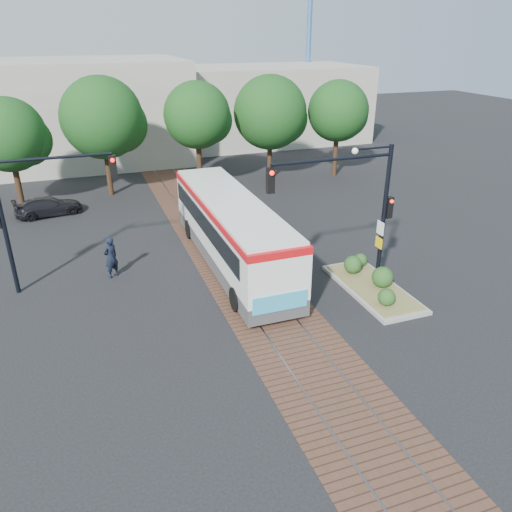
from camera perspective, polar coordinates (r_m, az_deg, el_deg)
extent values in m
plane|color=black|center=(20.89, 0.43, -4.81)|extent=(120.00, 120.00, 0.00)
cube|color=#553226|center=(24.27, -2.86, -0.43)|extent=(3.60, 40.00, 0.01)
cube|color=slate|center=(24.08, -4.56, -0.67)|extent=(0.06, 40.00, 0.01)
cube|color=slate|center=(24.47, -1.18, -0.16)|extent=(0.06, 40.00, 0.01)
cylinder|color=#382314|center=(34.41, -25.52, 7.33)|extent=(0.36, 0.36, 2.86)
sphere|color=#163B13|center=(33.75, -26.48, 12.30)|extent=(4.40, 4.40, 4.40)
cylinder|color=#382314|center=(35.00, -16.49, 9.21)|extent=(0.36, 0.36, 3.12)
sphere|color=#163B13|center=(34.30, -17.21, 14.86)|extent=(5.20, 5.20, 5.20)
cylinder|color=#382314|center=(35.04, -6.49, 10.29)|extent=(0.36, 0.36, 3.39)
sphere|color=#163B13|center=(34.37, -6.76, 15.70)|extent=(4.40, 4.40, 4.40)
cylinder|color=#382314|center=(37.45, 1.56, 10.95)|extent=(0.36, 0.36, 2.86)
sphere|color=#163B13|center=(36.80, 1.63, 16.07)|extent=(5.20, 5.20, 5.20)
cylinder|color=#382314|center=(38.80, 9.04, 11.34)|extent=(0.36, 0.36, 3.12)
sphere|color=#163B13|center=(38.20, 9.37, 16.03)|extent=(4.40, 4.40, 4.40)
cube|color=#ADA899|center=(45.52, -22.62, 14.90)|extent=(22.00, 12.00, 8.00)
cube|color=#ADA899|center=(50.96, 1.41, 16.97)|extent=(18.00, 10.00, 7.00)
cylinder|color=#3F72B2|center=(56.58, 6.04, 23.20)|extent=(0.50, 0.50, 18.00)
cube|color=#414143|center=(23.74, -2.79, 0.41)|extent=(2.50, 11.91, 0.69)
cube|color=white|center=(23.24, -2.85, 3.31)|extent=(2.52, 11.91, 1.89)
cube|color=black|center=(23.40, -3.09, 4.24)|extent=(2.58, 10.72, 0.89)
cube|color=red|center=(22.86, -2.91, 5.86)|extent=(2.56, 11.91, 0.30)
cube|color=white|center=(22.80, -2.92, 6.34)|extent=(2.44, 11.52, 0.14)
cube|color=black|center=(18.07, 2.65, -1.80)|extent=(1.59, 0.12, 0.89)
cube|color=#32A1CB|center=(18.50, 2.78, -5.32)|extent=(2.18, 0.06, 0.69)
cube|color=orange|center=(22.98, 0.99, 1.49)|extent=(0.07, 4.47, 1.09)
cylinder|color=black|center=(19.82, -2.22, -4.94)|extent=(0.35, 0.99, 0.99)
cylinder|color=black|center=(20.53, 3.87, -3.86)|extent=(0.35, 0.99, 0.99)
cylinder|color=black|center=(26.86, -7.54, 3.06)|extent=(0.35, 0.99, 0.99)
cylinder|color=black|center=(27.40, -2.88, 3.69)|extent=(0.35, 0.99, 0.99)
cube|color=gray|center=(22.04, 13.16, -3.63)|extent=(2.20, 5.20, 0.15)
cube|color=olive|center=(21.99, 13.19, -3.36)|extent=(1.90, 4.80, 0.08)
sphere|color=#1E4719|center=(20.45, 14.71, -4.54)|extent=(0.70, 0.70, 0.70)
sphere|color=#1E4719|center=(21.78, 14.25, -2.32)|extent=(0.90, 0.90, 0.90)
sphere|color=#1E4719|center=(22.75, 11.01, -0.93)|extent=(0.80, 0.80, 0.80)
sphere|color=#1E4719|center=(23.51, 11.85, -0.41)|extent=(0.60, 0.60, 0.60)
cylinder|color=black|center=(21.10, 14.37, 4.30)|extent=(0.18, 0.18, 6.00)
cylinder|color=black|center=(19.08, 8.81, 10.85)|extent=(5.00, 0.12, 0.12)
cube|color=black|center=(18.19, 1.66, 8.65)|extent=(0.28, 0.22, 0.95)
sphere|color=#FF190C|center=(17.98, 1.84, 9.45)|extent=(0.18, 0.18, 0.18)
cube|color=black|center=(21.09, 14.99, 5.38)|extent=(0.26, 0.20, 0.90)
sphere|color=#FF190C|center=(20.89, 15.27, 6.04)|extent=(0.16, 0.16, 0.16)
cube|color=white|center=(21.04, 14.03, 3.12)|extent=(0.04, 0.45, 0.55)
cube|color=yellow|center=(21.28, 13.85, 1.49)|extent=(0.04, 0.45, 0.45)
cylinder|color=black|center=(19.87, 13.29, 11.92)|extent=(1.60, 0.08, 0.08)
sphere|color=silver|center=(19.47, 11.25, 11.69)|extent=(0.24, 0.24, 0.24)
cylinder|color=black|center=(22.49, -26.84, 3.03)|extent=(0.18, 0.18, 6.00)
cylinder|color=black|center=(21.58, -22.21, 10.34)|extent=(4.50, 0.12, 0.12)
cube|color=black|center=(21.73, -16.02, 9.79)|extent=(0.28, 0.22, 0.95)
sphere|color=#FF190C|center=(21.53, -16.08, 10.47)|extent=(0.18, 0.18, 0.18)
imported|color=black|center=(23.15, -16.26, -0.15)|extent=(0.84, 0.77, 1.91)
imported|color=black|center=(32.44, -22.65, 5.27)|extent=(4.05, 2.21, 1.11)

